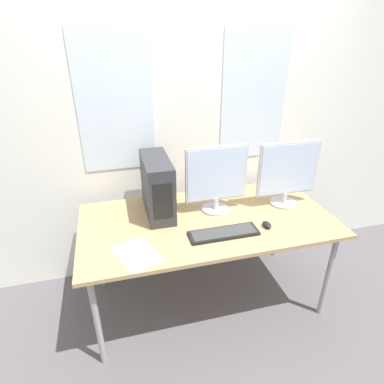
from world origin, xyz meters
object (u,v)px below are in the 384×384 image
Objects in this scene: keyboard at (224,233)px; cell_phone at (141,246)px; pc_tower at (157,186)px; mouse at (267,225)px; monitor_main at (216,178)px; monitor_right_near at (287,173)px.

keyboard is 3.15× the size of cell_phone.
pc_tower reaches higher than mouse.
mouse is 0.87m from cell_phone.
monitor_main is 5.87× the size of mouse.
cell_phone is (-0.60, -0.32, -0.26)m from monitor_main.
monitor_right_near is 1.20m from cell_phone.
pc_tower reaches higher than cell_phone.
mouse is at bearing -30.16° from pc_tower.
monitor_right_near reaches higher than cell_phone.
monitor_right_near is at bearing -7.74° from pc_tower.
pc_tower is at bearing 172.26° from monitor_right_near.
pc_tower is 0.59m from keyboard.
monitor_right_near is 5.87× the size of mouse.
monitor_right_near is at bearing 25.24° from keyboard.
keyboard is at bearing -178.01° from mouse.
monitor_right_near is at bearing 22.45° from cell_phone.
pc_tower is 0.49m from cell_phone.
monitor_main reaches higher than keyboard.
monitor_main is 1.00× the size of monitor_right_near.
monitor_main is (0.42, -0.09, 0.05)m from pc_tower.
keyboard is at bearing 8.05° from cell_phone.
pc_tower is at bearing 149.84° from mouse.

